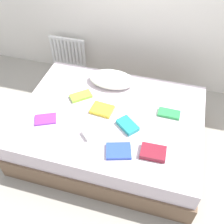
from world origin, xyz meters
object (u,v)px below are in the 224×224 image
(textbook_white, at_px, (92,133))
(textbook_green, at_px, (169,113))
(pillow, at_px, (112,79))
(bed, at_px, (111,129))
(textbook_yellow, at_px, (102,110))
(radiator, at_px, (68,52))
(textbook_blue, at_px, (119,151))
(textbook_teal, at_px, (128,125))
(textbook_maroon, at_px, (153,152))
(textbook_lime, at_px, (81,96))
(textbook_purple, at_px, (45,119))

(textbook_white, xyz_separation_m, textbook_green, (0.70, 0.48, -0.01))
(pillow, height_order, textbook_green, pillow)
(bed, distance_m, textbook_yellow, 0.29)
(bed, height_order, radiator, radiator)
(bed, distance_m, textbook_blue, 0.57)
(bed, distance_m, textbook_white, 0.43)
(bed, relative_size, textbook_teal, 8.85)
(textbook_green, bearing_deg, textbook_yellow, -167.90)
(textbook_green, bearing_deg, radiator, 148.07)
(textbook_blue, bearing_deg, textbook_maroon, -5.32)
(textbook_lime, bearing_deg, textbook_blue, -86.33)
(bed, distance_m, textbook_lime, 0.51)
(radiator, distance_m, textbook_teal, 1.82)
(bed, bearing_deg, pillow, 104.74)
(textbook_lime, xyz_separation_m, textbook_teal, (0.62, -0.30, 0.01))
(textbook_purple, height_order, textbook_green, textbook_green)
(textbook_lime, relative_size, textbook_green, 1.04)
(bed, distance_m, textbook_teal, 0.37)
(textbook_blue, distance_m, textbook_green, 0.74)
(bed, xyz_separation_m, textbook_yellow, (-0.10, 0.02, 0.27))
(textbook_lime, bearing_deg, textbook_teal, -66.12)
(pillow, relative_size, textbook_lime, 2.26)
(textbook_maroon, relative_size, textbook_white, 1.31)
(pillow, xyz_separation_m, textbook_maroon, (0.66, -0.90, -0.03))
(textbook_lime, bearing_deg, textbook_green, -40.91)
(pillow, xyz_separation_m, textbook_purple, (-0.51, -0.77, -0.05))
(textbook_white, bearing_deg, pillow, 46.73)
(pillow, height_order, textbook_purple, pillow)
(textbook_maroon, distance_m, textbook_white, 0.63)
(textbook_white, height_order, textbook_blue, textbook_white)
(pillow, distance_m, textbook_blue, 1.02)
(textbook_yellow, distance_m, textbook_lime, 0.33)
(bed, xyz_separation_m, textbook_green, (0.60, 0.16, 0.27))
(pillow, relative_size, textbook_maroon, 2.32)
(textbook_yellow, bearing_deg, textbook_lime, 159.55)
(textbook_maroon, bearing_deg, textbook_purple, 171.73)
(textbook_yellow, xyz_separation_m, textbook_maroon, (0.63, -0.42, 0.00))
(pillow, bearing_deg, textbook_yellow, -86.46)
(textbook_maroon, bearing_deg, textbook_green, 79.60)
(textbook_maroon, bearing_deg, textbook_teal, 137.15)
(textbook_teal, distance_m, textbook_blue, 0.33)
(pillow, distance_m, textbook_lime, 0.44)
(pillow, xyz_separation_m, textbook_green, (0.74, -0.34, -0.04))
(textbook_teal, distance_m, textbook_green, 0.48)
(textbook_lime, height_order, textbook_green, same)
(textbook_lime, bearing_deg, textbook_purple, -159.11)
(radiator, bearing_deg, textbook_lime, -59.77)
(textbook_teal, xyz_separation_m, textbook_blue, (-0.01, -0.33, -0.01))
(textbook_maroon, xyz_separation_m, textbook_blue, (-0.32, -0.06, -0.01))
(textbook_yellow, relative_size, textbook_white, 1.29)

